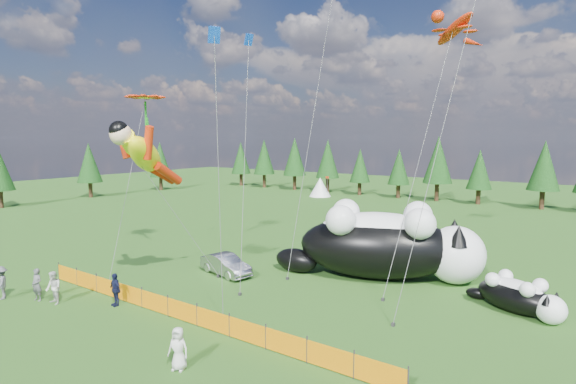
# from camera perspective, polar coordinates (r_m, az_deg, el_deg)

# --- Properties ---
(ground) EXTENTS (160.00, 160.00, 0.00)m
(ground) POSITION_cam_1_polar(r_m,az_deg,el_deg) (24.67, -7.92, -13.69)
(ground) COLOR #0B3209
(ground) RESTS_ON ground
(safety_fence) EXTENTS (22.06, 0.06, 1.10)m
(safety_fence) POSITION_cam_1_polar(r_m,az_deg,el_deg) (22.53, -13.29, -14.49)
(safety_fence) COLOR #262626
(safety_fence) RESTS_ON ground
(tree_line) EXTENTS (90.00, 4.00, 8.00)m
(tree_line) POSITION_cam_1_polar(r_m,az_deg,el_deg) (64.03, 20.48, 2.30)
(tree_line) COLOR black
(tree_line) RESTS_ON ground
(festival_tents) EXTENTS (50.00, 3.20, 2.80)m
(festival_tents) POSITION_cam_1_polar(r_m,az_deg,el_deg) (57.54, 29.77, -1.25)
(festival_tents) COLOR white
(festival_tents) RESTS_ON ground
(cat_large) EXTENTS (12.48, 7.72, 4.69)m
(cat_large) POSITION_cam_1_polar(r_m,az_deg,el_deg) (28.41, 12.50, -6.33)
(cat_large) COLOR black
(cat_large) RESTS_ON ground
(cat_small) EXTENTS (4.91, 3.18, 1.86)m
(cat_small) POSITION_cam_1_polar(r_m,az_deg,el_deg) (25.51, 27.25, -11.61)
(cat_small) COLOR black
(cat_small) RESTS_ON ground
(car) EXTENTS (4.15, 2.19, 1.30)m
(car) POSITION_cam_1_polar(r_m,az_deg,el_deg) (29.09, -7.90, -9.13)
(car) COLOR #A1A1A6
(car) RESTS_ON ground
(spectator_a) EXTENTS (0.71, 0.53, 1.75)m
(spectator_a) POSITION_cam_1_polar(r_m,az_deg,el_deg) (27.83, -29.26, -10.23)
(spectator_a) COLOR #535257
(spectator_a) RESTS_ON ground
(spectator_b) EXTENTS (0.90, 0.59, 1.74)m
(spectator_b) POSITION_cam_1_polar(r_m,az_deg,el_deg) (26.84, -27.65, -10.75)
(spectator_b) COLOR silver
(spectator_b) RESTS_ON ground
(spectator_c) EXTENTS (1.08, 0.66, 1.73)m
(spectator_c) POSITION_cam_1_polar(r_m,az_deg,el_deg) (25.34, -21.10, -11.47)
(spectator_c) COLOR #121634
(spectator_c) RESTS_ON ground
(spectator_d) EXTENTS (1.30, 1.16, 1.80)m
(spectator_d) POSITION_cam_1_polar(r_m,az_deg,el_deg) (29.05, -32.62, -9.68)
(spectator_d) COLOR #535257
(spectator_d) RESTS_ON ground
(spectator_e) EXTENTS (0.93, 0.76, 1.64)m
(spectator_e) POSITION_cam_1_polar(r_m,az_deg,el_deg) (18.22, -13.77, -18.76)
(spectator_e) COLOR silver
(spectator_e) RESTS_ON ground
(superhero_kite) EXTENTS (5.94, 7.18, 10.28)m
(superhero_kite) POSITION_cam_1_polar(r_m,az_deg,el_deg) (25.77, -17.69, 4.48)
(superhero_kite) COLOR #FFF20D
(superhero_kite) RESTS_ON ground
(gecko_kite) EXTENTS (5.74, 12.09, 18.11)m
(gecko_kite) POSITION_cam_1_polar(r_m,az_deg,el_deg) (32.98, 20.38, 18.79)
(gecko_kite) COLOR red
(gecko_kite) RESTS_ON ground
(flower_kite) EXTENTS (4.73, 7.13, 12.87)m
(flower_kite) POSITION_cam_1_polar(r_m,az_deg,el_deg) (32.84, -17.69, 11.14)
(flower_kite) COLOR red
(flower_kite) RESTS_ON ground
(diamond_kite_a) EXTENTS (3.60, 5.54, 16.09)m
(diamond_kite_a) POSITION_cam_1_polar(r_m,az_deg,el_deg) (30.14, -5.05, 17.45)
(diamond_kite_a) COLOR blue
(diamond_kite_a) RESTS_ON ground
(diamond_kite_c) EXTENTS (0.72, 0.94, 13.93)m
(diamond_kite_c) POSITION_cam_1_polar(r_m,az_deg,el_deg) (21.28, -9.30, 17.46)
(diamond_kite_c) COLOR blue
(diamond_kite_c) RESTS_ON ground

